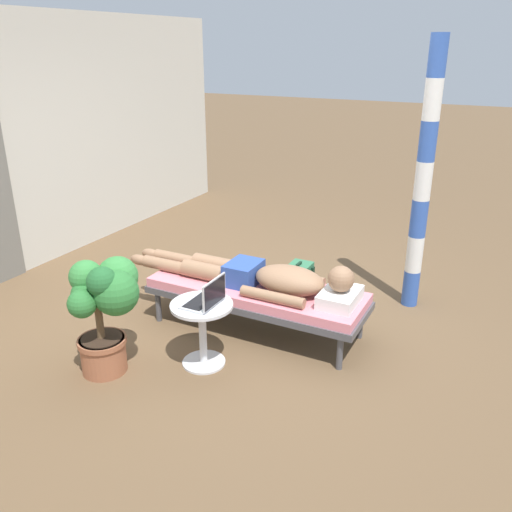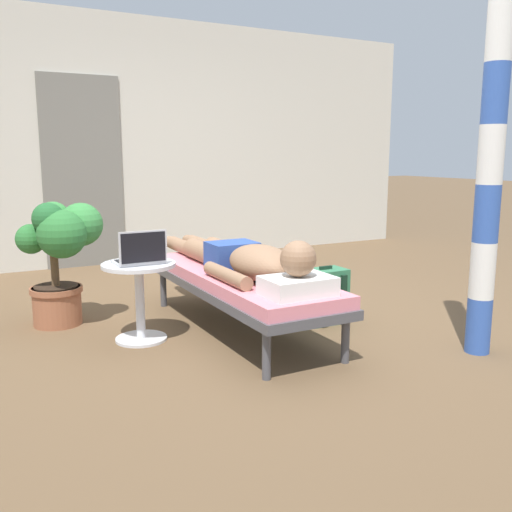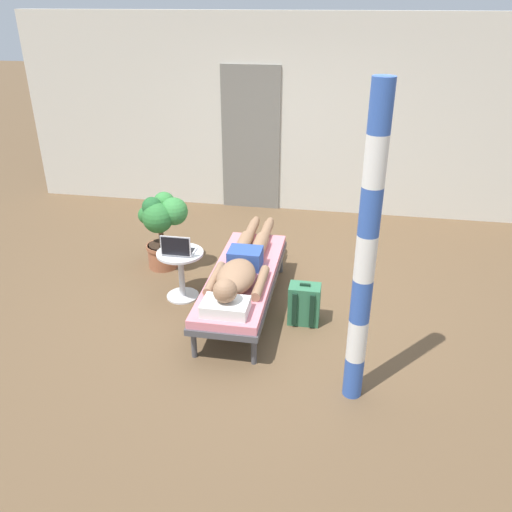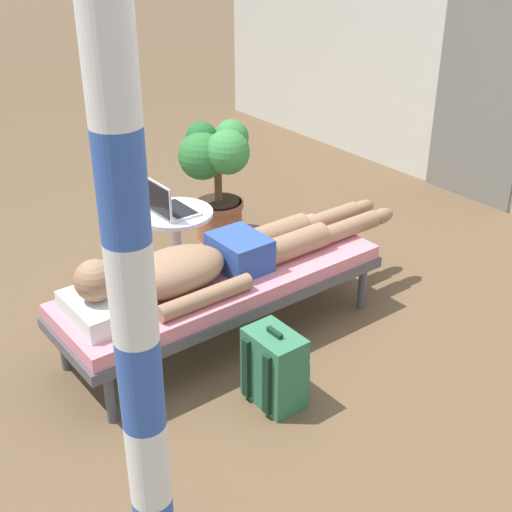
# 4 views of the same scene
# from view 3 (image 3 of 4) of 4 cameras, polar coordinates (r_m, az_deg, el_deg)

# --- Properties ---
(ground_plane) EXTENTS (40.00, 40.00, 0.00)m
(ground_plane) POSITION_cam_3_polar(r_m,az_deg,el_deg) (5.51, 0.50, -4.96)
(ground_plane) COLOR brown
(house_wall_back) EXTENTS (7.60, 0.20, 2.70)m
(house_wall_back) POSITION_cam_3_polar(r_m,az_deg,el_deg) (7.65, 3.06, 14.94)
(house_wall_back) COLOR beige
(house_wall_back) RESTS_ON ground
(house_door_panel) EXTENTS (0.84, 0.03, 2.04)m
(house_door_panel) POSITION_cam_3_polar(r_m,az_deg,el_deg) (7.69, -0.58, 12.51)
(house_door_panel) COLOR slate
(house_door_panel) RESTS_ON ground
(lounge_chair) EXTENTS (0.63, 1.92, 0.42)m
(lounge_chair) POSITION_cam_3_polar(r_m,az_deg,el_deg) (5.22, -1.42, -2.48)
(lounge_chair) COLOR #4C4C51
(lounge_chair) RESTS_ON ground
(person_reclining) EXTENTS (0.53, 2.17, 0.32)m
(person_reclining) POSITION_cam_3_polar(r_m,az_deg,el_deg) (5.08, -1.59, -1.16)
(person_reclining) COLOR white
(person_reclining) RESTS_ON lounge_chair
(side_table) EXTENTS (0.48, 0.48, 0.52)m
(side_table) POSITION_cam_3_polar(r_m,az_deg,el_deg) (5.48, -8.15, -1.16)
(side_table) COLOR silver
(side_table) RESTS_ON ground
(laptop) EXTENTS (0.31, 0.24, 0.23)m
(laptop) POSITION_cam_3_polar(r_m,az_deg,el_deg) (5.34, -8.47, 0.74)
(laptop) COLOR silver
(laptop) RESTS_ON side_table
(backpack) EXTENTS (0.30, 0.26, 0.42)m
(backpack) POSITION_cam_3_polar(r_m,az_deg,el_deg) (5.11, 5.25, -5.21)
(backpack) COLOR #33724C
(backpack) RESTS_ON ground
(potted_plant) EXTENTS (0.60, 0.55, 0.90)m
(potted_plant) POSITION_cam_3_polar(r_m,az_deg,el_deg) (6.02, -10.17, 3.49)
(potted_plant) COLOR #9E5B3D
(potted_plant) RESTS_ON ground
(porch_post) EXTENTS (0.15, 0.15, 2.44)m
(porch_post) POSITION_cam_3_polar(r_m,az_deg,el_deg) (3.76, 11.79, -0.19)
(porch_post) COLOR #3359B2
(porch_post) RESTS_ON ground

